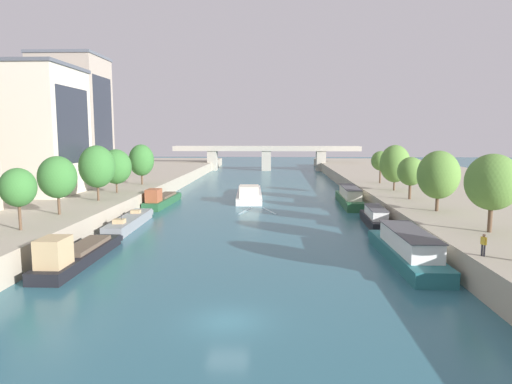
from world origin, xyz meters
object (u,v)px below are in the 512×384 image
(moored_boat_left_midway, at_px, (162,200))
(moored_boat_right_midway, at_px, (349,197))
(barge_midriver, at_px, (249,193))
(moored_boat_right_downstream, at_px, (407,248))
(tree_left_third, at_px, (18,188))
(tree_right_distant, at_px, (438,175))
(tree_right_second, at_px, (411,171))
(tree_left_end_of_row, at_px, (97,167))
(tree_right_nearest, at_px, (381,161))
(moored_boat_left_end, at_px, (130,222))
(person_on_quay, at_px, (484,243))
(tree_right_past_mid, at_px, (492,182))
(tree_left_second, at_px, (57,177))
(tree_left_past_mid, at_px, (116,167))
(tree_right_far, at_px, (395,164))
(bridge_far, at_px, (266,155))
(tree_left_nearest, at_px, (141,160))
(moored_boat_right_end, at_px, (375,218))

(moored_boat_left_midway, bearing_deg, moored_boat_right_midway, 3.48)
(barge_midriver, xyz_separation_m, moored_boat_right_downstream, (16.18, -39.68, 0.37))
(tree_left_third, height_order, tree_right_distant, tree_right_distant)
(tree_left_third, height_order, tree_right_second, tree_left_third)
(tree_left_end_of_row, relative_size, tree_right_second, 1.28)
(moored_boat_left_midway, height_order, tree_right_nearest, tree_right_nearest)
(tree_right_nearest, bearing_deg, moored_boat_left_end, -142.28)
(person_on_quay, bearing_deg, moored_boat_right_downstream, 114.99)
(tree_left_end_of_row, distance_m, tree_right_distant, 42.23)
(tree_right_past_mid, bearing_deg, tree_left_second, 170.37)
(tree_left_past_mid, height_order, tree_right_far, tree_right_far)
(tree_left_third, relative_size, tree_right_nearest, 0.99)
(tree_left_end_of_row, height_order, tree_right_past_mid, tree_left_end_of_row)
(moored_boat_left_midway, bearing_deg, tree_right_far, 1.10)
(moored_boat_left_end, distance_m, tree_right_past_mid, 39.47)
(tree_left_end_of_row, bearing_deg, person_on_quay, -34.23)
(moored_boat_right_midway, distance_m, tree_left_second, 43.21)
(tree_right_past_mid, distance_m, tree_right_distant, 11.27)
(moored_boat_left_end, relative_size, moored_boat_left_midway, 0.98)
(tree_right_far, xyz_separation_m, tree_right_nearest, (0.20, 10.50, -0.17))
(moored_boat_left_midway, height_order, moored_boat_right_downstream, moored_boat_left_midway)
(moored_boat_right_downstream, bearing_deg, bridge_far, 98.11)
(barge_midriver, xyz_separation_m, moored_boat_left_end, (-13.06, -25.70, -0.21))
(tree_left_third, distance_m, tree_right_nearest, 59.20)
(moored_boat_left_end, height_order, tree_left_nearest, tree_left_nearest)
(tree_left_past_mid, bearing_deg, barge_midriver, 33.69)
(moored_boat_right_downstream, relative_size, person_on_quay, 9.90)
(moored_boat_left_end, bearing_deg, tree_right_distant, -2.63)
(barge_midriver, distance_m, tree_right_past_mid, 45.70)
(moored_boat_right_end, height_order, tree_left_second, tree_left_second)
(tree_left_nearest, bearing_deg, tree_right_distant, -31.94)
(moored_boat_left_end, relative_size, tree_right_second, 2.52)
(tree_right_far, bearing_deg, tree_right_past_mid, -88.74)
(tree_right_nearest, height_order, person_on_quay, tree_right_nearest)
(barge_midriver, height_order, bridge_far, bridge_far)
(moored_boat_left_end, distance_m, tree_left_past_mid, 15.42)
(tree_left_second, xyz_separation_m, tree_right_second, (41.61, 13.60, -0.34))
(moored_boat_left_midway, height_order, moored_boat_right_midway, moored_boat_left_midway)
(moored_boat_right_end, height_order, moored_boat_right_midway, moored_boat_right_midway)
(tree_right_far, bearing_deg, tree_left_past_mid, -173.75)
(tree_left_second, bearing_deg, moored_boat_right_midway, 34.58)
(moored_boat_left_midway, distance_m, moored_boat_right_midway, 29.78)
(barge_midriver, height_order, moored_boat_right_end, barge_midriver)
(tree_left_end_of_row, bearing_deg, tree_right_second, 4.18)
(tree_left_end_of_row, bearing_deg, moored_boat_right_end, -4.59)
(tree_left_past_mid, bearing_deg, tree_right_past_mid, -31.12)
(tree_left_end_of_row, distance_m, tree_right_far, 43.67)
(barge_midriver, xyz_separation_m, tree_right_nearest, (23.23, 2.37, 5.63))
(moored_boat_right_midway, distance_m, tree_right_nearest, 12.76)
(moored_boat_left_end, xyz_separation_m, moored_boat_right_midway, (29.43, 18.68, 0.60))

